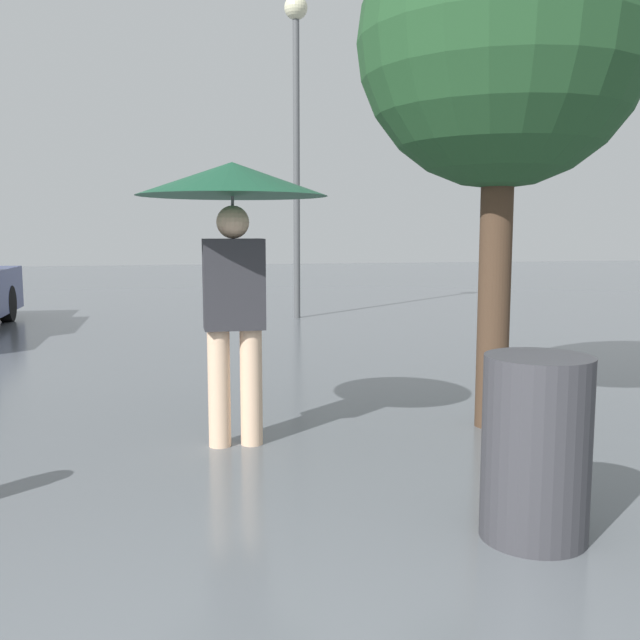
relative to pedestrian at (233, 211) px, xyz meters
The scene contains 4 objects.
pedestrian is the anchor object (origin of this frame).
tree 2.23m from the pedestrian, ahead, with size 2.03×2.03×3.78m.
street_lamp 7.44m from the pedestrian, 76.56° to the left, with size 0.37×0.37×5.16m.
trash_bin 2.44m from the pedestrian, 54.85° to the right, with size 0.50×0.50×0.87m.
Camera 1 is at (0.07, -1.44, 1.44)m, focal length 40.00 mm.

